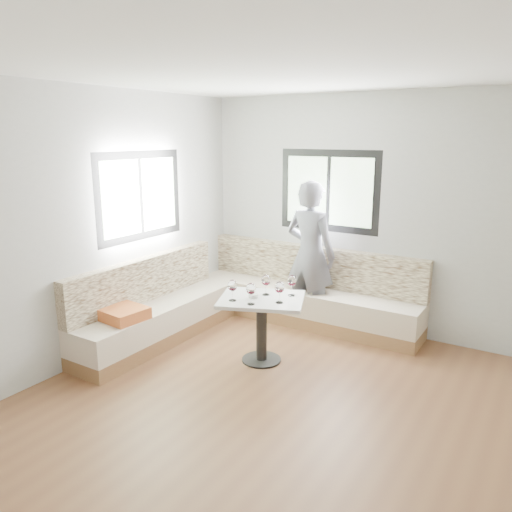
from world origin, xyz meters
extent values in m
cube|color=brown|center=(0.00, 0.00, 0.00)|extent=(5.00, 5.00, 0.01)
cube|color=white|center=(0.00, 0.00, 2.80)|extent=(5.00, 5.00, 0.01)
cube|color=#B7B7B2|center=(0.00, 2.50, 1.40)|extent=(5.00, 0.01, 2.80)
cube|color=#B7B7B2|center=(-2.50, 0.00, 1.40)|extent=(0.01, 5.00, 2.80)
cube|color=black|center=(-0.90, 2.49, 1.65)|extent=(1.30, 0.02, 1.00)
cube|color=black|center=(-2.49, 0.90, 1.65)|extent=(0.02, 1.30, 1.00)
cube|color=brown|center=(-1.05, 2.23, 0.08)|extent=(2.90, 0.55, 0.16)
cube|color=beige|center=(-1.05, 2.23, 0.30)|extent=(2.90, 0.55, 0.29)
cube|color=#F4E9C4|center=(-1.05, 2.43, 0.70)|extent=(2.90, 0.14, 0.50)
cube|color=brown|center=(-2.23, 0.82, 0.08)|extent=(0.55, 2.25, 0.16)
cube|color=beige|center=(-2.23, 0.82, 0.30)|extent=(0.55, 2.25, 0.29)
cube|color=#F4E9C4|center=(-2.43, 0.82, 0.70)|extent=(0.14, 2.25, 0.50)
cube|color=#B07E2B|center=(-2.17, 0.26, 0.51)|extent=(0.44, 0.44, 0.12)
cylinder|color=black|center=(-0.94, 0.99, 0.01)|extent=(0.41, 0.41, 0.02)
cylinder|color=black|center=(-0.94, 0.99, 0.33)|extent=(0.11, 0.11, 0.66)
cube|color=silver|center=(-0.94, 0.99, 0.68)|extent=(1.03, 0.93, 0.04)
imported|color=slate|center=(-0.98, 2.19, 0.90)|extent=(0.70, 0.50, 1.81)
cylinder|color=white|center=(-1.02, 0.96, 0.72)|extent=(0.10, 0.10, 0.04)
sphere|color=black|center=(-1.01, 0.97, 0.73)|extent=(0.02, 0.02, 0.02)
sphere|color=black|center=(-1.03, 0.96, 0.73)|extent=(0.02, 0.02, 0.02)
sphere|color=black|center=(-1.02, 0.94, 0.73)|extent=(0.02, 0.02, 0.02)
cylinder|color=white|center=(-1.14, 0.76, 0.70)|extent=(0.07, 0.07, 0.01)
cylinder|color=white|center=(-1.14, 0.76, 0.75)|extent=(0.01, 0.01, 0.09)
ellipsoid|color=white|center=(-1.14, 0.76, 0.86)|extent=(0.10, 0.10, 0.12)
cylinder|color=#490815|center=(-1.14, 0.76, 0.83)|extent=(0.07, 0.07, 0.02)
cylinder|color=white|center=(-0.93, 0.77, 0.70)|extent=(0.07, 0.07, 0.01)
cylinder|color=white|center=(-0.93, 0.77, 0.75)|extent=(0.01, 0.01, 0.09)
ellipsoid|color=white|center=(-0.93, 0.77, 0.86)|extent=(0.10, 0.10, 0.12)
cylinder|color=#490815|center=(-0.93, 0.77, 0.83)|extent=(0.07, 0.07, 0.02)
cylinder|color=white|center=(-0.71, 0.96, 0.70)|extent=(0.07, 0.07, 0.01)
cylinder|color=white|center=(-0.71, 0.96, 0.75)|extent=(0.01, 0.01, 0.09)
ellipsoid|color=white|center=(-0.71, 0.96, 0.86)|extent=(0.10, 0.10, 0.12)
cylinder|color=#490815|center=(-0.71, 0.96, 0.83)|extent=(0.07, 0.07, 0.02)
cylinder|color=white|center=(-0.96, 1.10, 0.70)|extent=(0.07, 0.07, 0.01)
cylinder|color=white|center=(-0.96, 1.10, 0.75)|extent=(0.01, 0.01, 0.09)
ellipsoid|color=white|center=(-0.96, 1.10, 0.86)|extent=(0.10, 0.10, 0.12)
cylinder|color=#490815|center=(-0.96, 1.10, 0.83)|extent=(0.07, 0.07, 0.02)
cylinder|color=white|center=(-0.72, 1.22, 0.70)|extent=(0.07, 0.07, 0.01)
cylinder|color=white|center=(-0.72, 1.22, 0.75)|extent=(0.01, 0.01, 0.09)
ellipsoid|color=white|center=(-0.72, 1.22, 0.86)|extent=(0.10, 0.10, 0.12)
cylinder|color=#490815|center=(-0.72, 1.22, 0.83)|extent=(0.07, 0.07, 0.02)
camera|label=1|loc=(1.59, -3.15, 2.32)|focal=35.00mm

